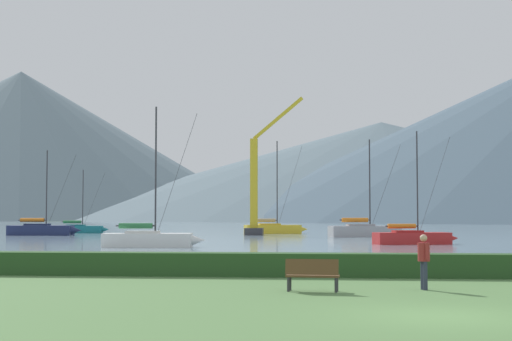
# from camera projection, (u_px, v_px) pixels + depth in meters

# --- Properties ---
(ground_plane) EXTENTS (1000.00, 1000.00, 0.00)m
(ground_plane) POSITION_uv_depth(u_px,v_px,m) (443.00, 317.00, 17.13)
(ground_plane) COLOR #517A42
(harbor_water) EXTENTS (320.00, 246.00, 0.00)m
(harbor_water) POSITION_uv_depth(u_px,v_px,m) (345.00, 227.00, 153.25)
(harbor_water) COLOR gray
(harbor_water) RESTS_ON ground_plane
(hedge_line) EXTENTS (80.00, 1.20, 0.85)m
(hedge_line) POSITION_uv_depth(u_px,v_px,m) (400.00, 265.00, 28.08)
(hedge_line) COLOR #284C23
(hedge_line) RESTS_ON ground_plane
(sailboat_slip_0) EXTENTS (6.78, 3.37, 8.74)m
(sailboat_slip_0) POSITION_uv_depth(u_px,v_px,m) (413.00, 237.00, 60.04)
(sailboat_slip_0) COLOR red
(sailboat_slip_0) RESTS_ON harbor_water
(sailboat_slip_5) EXTENTS (6.82, 2.61, 7.95)m
(sailboat_slip_5) POSITION_uv_depth(u_px,v_px,m) (79.00, 229.00, 98.00)
(sailboat_slip_5) COLOR #19707A
(sailboat_slip_5) RESTS_ON harbor_water
(sailboat_slip_6) EXTENTS (8.19, 2.83, 9.51)m
(sailboat_slip_6) POSITION_uv_depth(u_px,v_px,m) (42.00, 229.00, 87.31)
(sailboat_slip_6) COLOR navy
(sailboat_slip_6) RESTS_ON harbor_water
(sailboat_slip_7) EXTENTS (7.87, 4.15, 11.29)m
(sailboat_slip_7) POSITION_uv_depth(u_px,v_px,m) (273.00, 228.00, 94.80)
(sailboat_slip_7) COLOR gold
(sailboat_slip_7) RESTS_ON harbor_water
(sailboat_slip_11) EXTENTS (7.20, 2.66, 9.87)m
(sailboat_slip_11) POSITION_uv_depth(u_px,v_px,m) (149.00, 239.00, 54.60)
(sailboat_slip_11) COLOR white
(sailboat_slip_11) RESTS_ON harbor_water
(sailboat_slip_12) EXTENTS (8.46, 4.16, 10.09)m
(sailboat_slip_12) POSITION_uv_depth(u_px,v_px,m) (365.00, 230.00, 80.57)
(sailboat_slip_12) COLOR #9E9EA3
(sailboat_slip_12) RESTS_ON harbor_water
(park_bench_near_path) EXTENTS (1.59, 0.63, 0.95)m
(park_bench_near_path) POSITION_uv_depth(u_px,v_px,m) (312.00, 273.00, 22.75)
(park_bench_near_path) COLOR brown
(park_bench_near_path) RESTS_ON ground_plane
(person_seated_viewer) EXTENTS (0.36, 0.55, 1.65)m
(person_seated_viewer) POSITION_uv_depth(u_px,v_px,m) (424.00, 257.00, 23.36)
(person_seated_viewer) COLOR #2D3347
(person_seated_viewer) RESTS_ON ground_plane
(dock_crane) EXTENTS (6.59, 2.00, 15.60)m
(dock_crane) POSITION_uv_depth(u_px,v_px,m) (256.00, 192.00, 88.04)
(dock_crane) COLOR #333338
(dock_crane) RESTS_ON ground_plane
(distant_hill_west_ridge) EXTENTS (272.14, 272.14, 79.32)m
(distant_hill_west_ridge) POSITION_uv_depth(u_px,v_px,m) (20.00, 145.00, 416.82)
(distant_hill_west_ridge) COLOR slate
(distant_hill_west_ridge) RESTS_ON ground_plane
(distant_hill_central_peak) EXTENTS (355.65, 355.65, 51.10)m
(distant_hill_central_peak) POSITION_uv_depth(u_px,v_px,m) (382.00, 171.00, 408.68)
(distant_hill_central_peak) COLOR slate
(distant_hill_central_peak) RESTS_ON ground_plane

